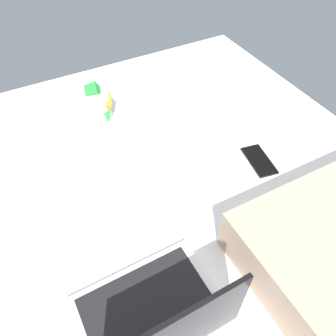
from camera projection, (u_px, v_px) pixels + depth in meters
bed_mattress at (113, 209)px, 110.66cm from camera, size 180.00×140.00×18.00cm
laptop at (154, 317)px, 74.47cm from camera, size 33.38×23.55×23.00cm
snack_cup at (98, 104)px, 124.38cm from camera, size 10.08×9.91×14.69cm
cell_phone at (259, 160)px, 112.65cm from camera, size 9.16×14.98×0.80cm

